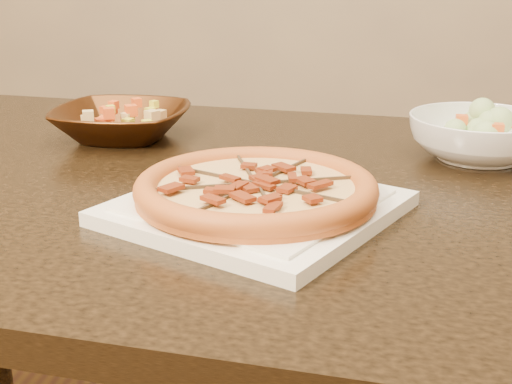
# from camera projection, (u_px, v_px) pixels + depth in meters

# --- Properties ---
(dining_table) EXTENTS (1.49, 1.02, 0.75)m
(dining_table) POSITION_uv_depth(u_px,v_px,m) (213.00, 240.00, 1.05)
(dining_table) COLOR black
(dining_table) RESTS_ON floor
(plate) EXTENTS (0.39, 0.39, 0.02)m
(plate) POSITION_uv_depth(u_px,v_px,m) (256.00, 207.00, 0.87)
(plate) COLOR white
(plate) RESTS_ON dining_table
(pizza) EXTENTS (0.30, 0.30, 0.03)m
(pizza) POSITION_uv_depth(u_px,v_px,m) (256.00, 189.00, 0.86)
(pizza) COLOR #B0541D
(pizza) RESTS_ON plate
(bronze_bowl) EXTENTS (0.23, 0.23, 0.06)m
(bronze_bowl) POSITION_uv_depth(u_px,v_px,m) (122.00, 123.00, 1.22)
(bronze_bowl) COLOR #482610
(bronze_bowl) RESTS_ON dining_table
(mixed_dish) EXTENTS (0.12, 0.11, 0.03)m
(mixed_dish) POSITION_uv_depth(u_px,v_px,m) (120.00, 99.00, 1.20)
(mixed_dish) COLOR #DAB26C
(mixed_dish) RESTS_ON bronze_bowl
(salad_bowl) EXTENTS (0.28, 0.28, 0.07)m
(salad_bowl) POSITION_uv_depth(u_px,v_px,m) (479.00, 138.00, 1.10)
(salad_bowl) COLOR white
(salad_bowl) RESTS_ON dining_table
(salad) EXTENTS (0.08, 0.12, 0.04)m
(salad) POSITION_uv_depth(u_px,v_px,m) (482.00, 105.00, 1.08)
(salad) COLOR #ADD788
(salad) RESTS_ON salad_bowl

